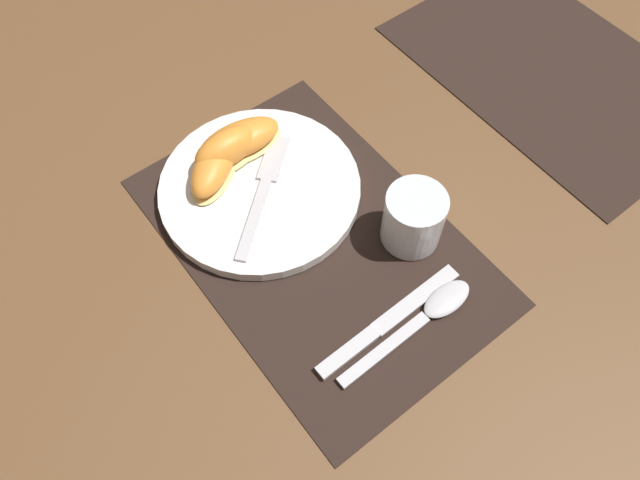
# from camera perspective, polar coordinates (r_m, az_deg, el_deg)

# --- Properties ---
(ground_plane) EXTENTS (3.00, 3.00, 0.00)m
(ground_plane) POSITION_cam_1_polar(r_m,az_deg,el_deg) (0.78, -0.35, -0.05)
(ground_plane) COLOR brown
(placemat) EXTENTS (0.46, 0.30, 0.00)m
(placemat) POSITION_cam_1_polar(r_m,az_deg,el_deg) (0.78, -0.35, 0.02)
(placemat) COLOR black
(placemat) RESTS_ON ground_plane
(placemat_far) EXTENTS (0.46, 0.30, 0.00)m
(placemat_far) POSITION_cam_1_polar(r_m,az_deg,el_deg) (1.02, 20.38, 14.46)
(placemat_far) COLOR black
(placemat_far) RESTS_ON ground_plane
(plate) EXTENTS (0.26, 0.26, 0.02)m
(plate) POSITION_cam_1_polar(r_m,az_deg,el_deg) (0.81, -5.52, 4.68)
(plate) COLOR white
(plate) RESTS_ON placemat
(juice_glass) EXTENTS (0.07, 0.07, 0.08)m
(juice_glass) POSITION_cam_1_polar(r_m,az_deg,el_deg) (0.76, 8.49, 1.78)
(juice_glass) COLOR silver
(juice_glass) RESTS_ON placemat
(knife) EXTENTS (0.02, 0.21, 0.01)m
(knife) POSITION_cam_1_polar(r_m,az_deg,el_deg) (0.73, 6.04, -7.54)
(knife) COLOR silver
(knife) RESTS_ON placemat
(spoon) EXTENTS (0.03, 0.20, 0.01)m
(spoon) POSITION_cam_1_polar(r_m,az_deg,el_deg) (0.74, 10.06, -6.51)
(spoon) COLOR silver
(spoon) RESTS_ON placemat
(fork) EXTENTS (0.14, 0.16, 0.00)m
(fork) POSITION_cam_1_polar(r_m,az_deg,el_deg) (0.80, -5.07, 5.00)
(fork) COLOR silver
(fork) RESTS_ON plate
(citrus_wedge_0) EXTENTS (0.07, 0.12, 0.04)m
(citrus_wedge_0) POSITION_cam_1_polar(r_m,az_deg,el_deg) (0.83, -7.36, 8.98)
(citrus_wedge_0) COLOR #F4DB84
(citrus_wedge_0) RESTS_ON plate
(citrus_wedge_1) EXTENTS (0.05, 0.10, 0.05)m
(citrus_wedge_1) POSITION_cam_1_polar(r_m,az_deg,el_deg) (0.82, -8.54, 8.15)
(citrus_wedge_1) COLOR #F4DB84
(citrus_wedge_1) RESTS_ON plate
(citrus_wedge_2) EXTENTS (0.11, 0.12, 0.04)m
(citrus_wedge_2) POSITION_cam_1_polar(r_m,az_deg,el_deg) (0.81, -9.67, 6.68)
(citrus_wedge_2) COLOR #F4DB84
(citrus_wedge_2) RESTS_ON plate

